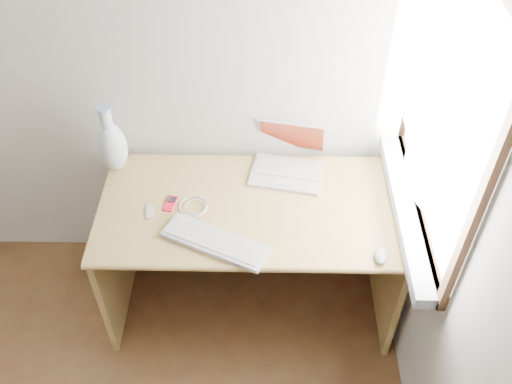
{
  "coord_description": "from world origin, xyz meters",
  "views": [
    {
      "loc": [
        1.09,
        -0.37,
        2.54
      ],
      "look_at": [
        1.05,
        1.35,
        0.83
      ],
      "focal_mm": 40.0,
      "sensor_mm": 36.0,
      "label": 1
    }
  ],
  "objects_px": {
    "desk": "(251,223)",
    "laptop": "(286,161)",
    "vase": "(112,145)",
    "external_keyboard": "(216,242)"
  },
  "relations": [
    {
      "from": "laptop",
      "to": "external_keyboard",
      "type": "relative_size",
      "value": 0.76
    },
    {
      "from": "desk",
      "to": "external_keyboard",
      "type": "height_order",
      "value": "external_keyboard"
    },
    {
      "from": "desk",
      "to": "laptop",
      "type": "bearing_deg",
      "value": 46.31
    },
    {
      "from": "desk",
      "to": "laptop",
      "type": "relative_size",
      "value": 3.77
    },
    {
      "from": "desk",
      "to": "laptop",
      "type": "height_order",
      "value": "laptop"
    },
    {
      "from": "laptop",
      "to": "vase",
      "type": "relative_size",
      "value": 1.02
    },
    {
      "from": "desk",
      "to": "vase",
      "type": "xyz_separation_m",
      "value": [
        -0.64,
        0.16,
        0.35
      ]
    },
    {
      "from": "laptop",
      "to": "external_keyboard",
      "type": "height_order",
      "value": "laptop"
    },
    {
      "from": "external_keyboard",
      "to": "vase",
      "type": "distance_m",
      "value": 0.69
    },
    {
      "from": "vase",
      "to": "laptop",
      "type": "bearing_deg",
      "value": 0.67
    }
  ]
}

